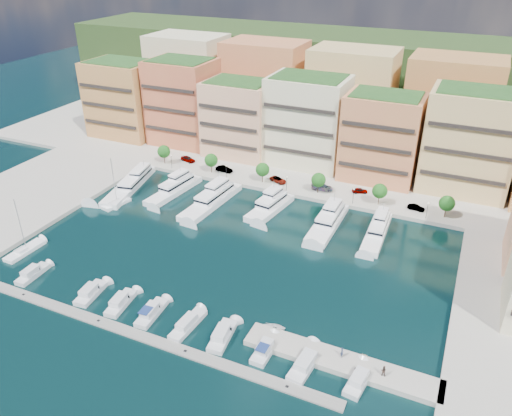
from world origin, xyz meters
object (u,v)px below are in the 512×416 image
Objects in this scene: tree_4 at (380,191)px; yacht_2 at (213,199)px; sailboat_0 at (25,251)px; car_2 at (278,180)px; person_0 at (342,352)px; cruiser_2 at (91,293)px; car_1 at (224,169)px; cruiser_5 at (188,325)px; car_5 at (416,208)px; sailboat_2 at (116,204)px; yacht_0 at (131,183)px; cruiser_6 at (222,336)px; person_1 at (383,371)px; yacht_4 at (328,221)px; cruiser_4 at (151,313)px; car_3 at (322,187)px; tree_1 at (211,160)px; lamppost_4 at (428,208)px; lamppost_0 at (171,159)px; cruiser_0 at (32,274)px; lamppost_1 at (226,170)px; tender_0 at (274,328)px; cruiser_8 at (306,363)px; lamppost_2 at (287,181)px; tree_5 at (447,203)px; tree_0 at (164,152)px; car_4 at (360,191)px; yacht_5 at (377,230)px; cruiser_9 at (359,380)px; tree_2 at (263,170)px; yacht_1 at (175,189)px; cruiser_3 at (121,303)px; tender_3 at (363,355)px; tree_3 at (319,180)px; cruiser_7 at (265,350)px; lamppost_3 at (353,194)px.

tree_4 reaches higher than yacht_2.
sailboat_0 is 65.82m from car_2.
cruiser_2 is at bearing 57.92° from person_0.
sailboat_0 reaches higher than car_1.
car_5 is (29.95, 58.94, 1.13)m from cruiser_5.
person_0 is (67.41, -28.55, 1.63)m from sailboat_2.
yacht_0 reaches higher than car_1.
person_1 is (26.79, 2.15, 1.40)m from cruiser_6.
yacht_4 is 48.56m from cruiser_4.
tree_1 is at bearing 82.56° from car_3.
lamppost_0 is at bearing 180.00° from lamppost_4.
cruiser_4 is (28.84, -0.02, 0.02)m from cruiser_0.
sailboat_2 is at bearing -129.12° from lamppost_1.
car_1 is (-38.07, 54.32, 1.39)m from tender_0.
person_0 is at bearing 34.34° from cruiser_8.
lamppost_2 is (24.00, -2.30, -0.92)m from tree_1.
lamppost_0 is 36.00m from lamppost_2.
tree_4 is 42.34m from yacht_2.
tree_4 reaches higher than cruiser_6.
car_3 is (-31.53, 2.18, -2.91)m from tree_5.
sailboat_0 is at bearing -91.78° from tree_0.
car_5 is at bearing 48.83° from cruiser_2.
cruiser_5 is (21.57, -0.01, -0.00)m from cruiser_2.
car_3 is (12.51, 0.40, 0.13)m from car_2.
person_0 is (11.81, -59.25, 0.26)m from car_4.
sailboat_2 reaches higher than tender_0.
sailboat_0 is at bearing -145.78° from yacht_4.
person_0 is at bearing -47.57° from lamppost_1.
yacht_2 is at bearing -177.46° from yacht_5.
sailboat_0 is at bearing -96.42° from lamppost_0.
car_5 is at bearing 90.48° from cruiser_9.
cruiser_9 is 1.52× the size of car_1.
cruiser_4 is at bearing -179.93° from cruiser_5.
yacht_1 is (-19.67, -13.61, -3.65)m from tree_2.
cruiser_2 and cruiser_3 have the same top height.
tree_4 reaches higher than cruiser_5.
tree_1 is 0.70× the size of cruiser_3.
car_4 is (-14.78, 56.98, 1.27)m from tender_3.
car_3 reaches higher than cruiser_6.
tree_2 is 1.34× the size of tender_0.
tree_3 is 2.97× the size of person_0.
sailboat_2 is at bearing 141.90° from cruiser_5.
tree_5 reaches higher than yacht_0.
car_2 is (0.41, 59.89, 1.13)m from cruiser_4.
cruiser_7 reaches higher than cruiser_8.
lamppost_1 is at bearing -139.22° from car_1.
tree_4 is at bearing 53.89° from cruiser_2.
yacht_4 is 2.22× the size of cruiser_5.
cruiser_6 is (-7.97, -55.79, -3.28)m from lamppost_3.
cruiser_4 is at bearing -0.05° from cruiser_0.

